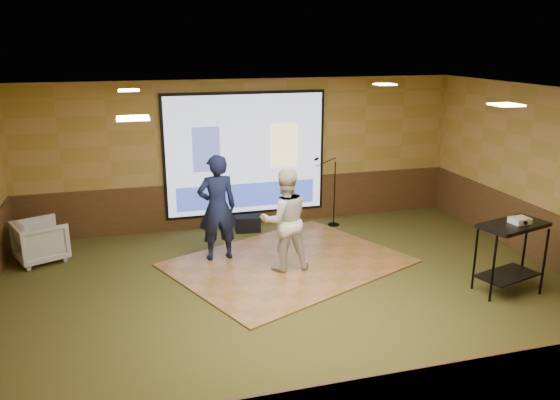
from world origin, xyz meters
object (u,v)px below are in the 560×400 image
object	(u,v)px
banquet_chair	(41,241)
mic_stand	(332,203)
projector	(520,220)
player_right	(285,220)
av_table	(511,243)
dance_floor	(288,263)
projector_screen	(246,156)
player_left	(217,208)
duffel_bag	(248,224)

from	to	relation	value
banquet_chair	mic_stand	bearing A→B (deg)	-108.49
projector	banquet_chair	xyz separation A→B (m)	(-7.12, 3.26, -0.79)
player_right	av_table	xyz separation A→B (m)	(3.05, -1.71, -0.08)
dance_floor	mic_stand	xyz separation A→B (m)	(1.44, 1.73, 0.48)
projector_screen	av_table	size ratio (longest dim) A/B	2.99
dance_floor	player_right	xyz separation A→B (m)	(-0.13, -0.23, 0.87)
player_left	banquet_chair	distance (m)	3.15
banquet_chair	duffel_bag	bearing A→B (deg)	-104.59
av_table	banquet_chair	distance (m)	7.76
projector	banquet_chair	world-z (taller)	projector
banquet_chair	duffel_bag	world-z (taller)	banquet_chair
projector_screen	av_table	world-z (taller)	projector_screen
projector_screen	player_left	world-z (taller)	projector_screen
duffel_bag	banquet_chair	bearing A→B (deg)	-171.70
player_right	av_table	distance (m)	3.50
dance_floor	player_left	distance (m)	1.56
dance_floor	banquet_chair	bearing A→B (deg)	162.48
projector_screen	projector	world-z (taller)	projector_screen
mic_stand	projector	bearing A→B (deg)	-57.32
projector_screen	player_right	distance (m)	2.54
player_right	banquet_chair	bearing A→B (deg)	-20.31
dance_floor	projector	world-z (taller)	projector
player_right	projector_screen	bearing A→B (deg)	-86.68
projector	mic_stand	distance (m)	4.06
av_table	projector_screen	bearing A→B (deg)	127.13
dance_floor	projector	distance (m)	3.76
duffel_bag	projector_screen	bearing A→B (deg)	80.21
dance_floor	banquet_chair	world-z (taller)	banquet_chair
duffel_bag	player_right	bearing A→B (deg)	-85.06
player_left	banquet_chair	size ratio (longest dim) A/B	2.32
player_left	duffel_bag	bearing A→B (deg)	-124.84
player_left	mic_stand	size ratio (longest dim) A/B	1.26
banquet_chair	player_right	bearing A→B (deg)	-133.88
player_right	av_table	bearing A→B (deg)	151.37
player_left	player_right	xyz separation A→B (m)	(1.00, -0.75, -0.07)
projector_screen	player_right	world-z (taller)	projector_screen
av_table	duffel_bag	world-z (taller)	av_table
av_table	duffel_bag	distance (m)	5.03
player_left	banquet_chair	world-z (taller)	player_left
av_table	banquet_chair	size ratio (longest dim) A/B	1.38
projector_screen	av_table	xyz separation A→B (m)	(3.17, -4.18, -0.67)
dance_floor	banquet_chair	size ratio (longest dim) A/B	4.65
mic_stand	banquet_chair	bearing A→B (deg)	-165.84
projector_screen	dance_floor	distance (m)	2.68
dance_floor	av_table	xyz separation A→B (m)	(2.92, -1.94, 0.79)
projector_screen	duffel_bag	bearing A→B (deg)	-99.79
player_left	mic_stand	xyz separation A→B (m)	(2.57, 1.20, -0.46)
dance_floor	duffel_bag	world-z (taller)	duffel_bag
dance_floor	player_right	distance (m)	0.91
player_right	duffel_bag	bearing A→B (deg)	-84.38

